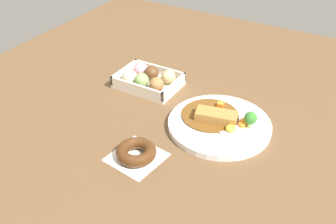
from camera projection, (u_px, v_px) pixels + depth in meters
ground_plane at (185, 117)px, 1.13m from camera, size 1.60×1.60×0.00m
curry_plate at (219, 123)px, 1.09m from camera, size 0.29×0.29×0.07m
donut_box at (148, 79)px, 1.27m from camera, size 0.20×0.15×0.06m
chocolate_ring_donut at (136, 152)px, 0.98m from camera, size 0.14×0.14×0.03m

